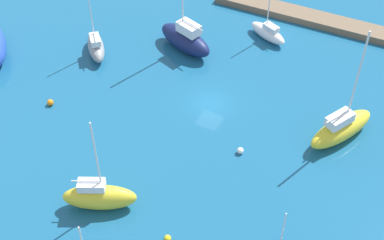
{
  "coord_description": "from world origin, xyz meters",
  "views": [
    {
      "loc": [
        -16.9,
        40.09,
        40.08
      ],
      "look_at": [
        0.0,
        4.5,
        1.5
      ],
      "focal_mm": 52.13,
      "sensor_mm": 36.0,
      "label": 1
    }
  ],
  "objects_px": {
    "sailboat_gray_east_end": "(96,46)",
    "sailboat_navy_inner_mooring": "(185,39)",
    "sailboat_yellow_far_south": "(341,128)",
    "pier_dock": "(316,19)",
    "mooring_buoy_white": "(240,151)",
    "sailboat_yellow_near_pier": "(99,196)",
    "mooring_buoy_orange": "(50,102)",
    "mooring_buoy_yellow": "(167,238)",
    "sailboat_white_far_north": "(268,33)"
  },
  "relations": [
    {
      "from": "mooring_buoy_yellow",
      "to": "sailboat_yellow_far_south",
      "type": "bearing_deg",
      "value": -118.84
    },
    {
      "from": "sailboat_yellow_far_south",
      "to": "mooring_buoy_white",
      "type": "bearing_deg",
      "value": 156.35
    },
    {
      "from": "pier_dock",
      "to": "sailboat_yellow_near_pier",
      "type": "distance_m",
      "value": 37.07
    },
    {
      "from": "sailboat_yellow_far_south",
      "to": "mooring_buoy_orange",
      "type": "bearing_deg",
      "value": 135.39
    },
    {
      "from": "sailboat_navy_inner_mooring",
      "to": "pier_dock",
      "type": "bearing_deg",
      "value": -115.27
    },
    {
      "from": "sailboat_white_far_north",
      "to": "mooring_buoy_yellow",
      "type": "distance_m",
      "value": 30.71
    },
    {
      "from": "mooring_buoy_yellow",
      "to": "pier_dock",
      "type": "bearing_deg",
      "value": -93.2
    },
    {
      "from": "sailboat_gray_east_end",
      "to": "sailboat_navy_inner_mooring",
      "type": "bearing_deg",
      "value": -100.45
    },
    {
      "from": "sailboat_gray_east_end",
      "to": "pier_dock",
      "type": "bearing_deg",
      "value": -91.3
    },
    {
      "from": "sailboat_yellow_near_pier",
      "to": "mooring_buoy_orange",
      "type": "bearing_deg",
      "value": 118.07
    },
    {
      "from": "mooring_buoy_orange",
      "to": "mooring_buoy_white",
      "type": "height_order",
      "value": "mooring_buoy_orange"
    },
    {
      "from": "mooring_buoy_yellow",
      "to": "mooring_buoy_white",
      "type": "bearing_deg",
      "value": -98.68
    },
    {
      "from": "pier_dock",
      "to": "sailboat_white_far_north",
      "type": "distance_m",
      "value": 7.31
    },
    {
      "from": "sailboat_navy_inner_mooring",
      "to": "sailboat_white_far_north",
      "type": "bearing_deg",
      "value": -122.39
    },
    {
      "from": "mooring_buoy_yellow",
      "to": "mooring_buoy_white",
      "type": "relative_size",
      "value": 0.93
    },
    {
      "from": "sailboat_gray_east_end",
      "to": "mooring_buoy_white",
      "type": "relative_size",
      "value": 13.54
    },
    {
      "from": "sailboat_navy_inner_mooring",
      "to": "sailboat_gray_east_end",
      "type": "height_order",
      "value": "sailboat_navy_inner_mooring"
    },
    {
      "from": "sailboat_navy_inner_mooring",
      "to": "mooring_buoy_yellow",
      "type": "relative_size",
      "value": 23.04
    },
    {
      "from": "mooring_buoy_yellow",
      "to": "mooring_buoy_white",
      "type": "distance_m",
      "value": 12.0
    },
    {
      "from": "sailboat_yellow_far_south",
      "to": "mooring_buoy_white",
      "type": "relative_size",
      "value": 19.3
    },
    {
      "from": "mooring_buoy_white",
      "to": "mooring_buoy_orange",
      "type": "bearing_deg",
      "value": 6.12
    },
    {
      "from": "mooring_buoy_orange",
      "to": "sailboat_white_far_north",
      "type": "bearing_deg",
      "value": -128.48
    },
    {
      "from": "pier_dock",
      "to": "mooring_buoy_white",
      "type": "height_order",
      "value": "pier_dock"
    },
    {
      "from": "sailboat_navy_inner_mooring",
      "to": "mooring_buoy_white",
      "type": "height_order",
      "value": "sailboat_navy_inner_mooring"
    },
    {
      "from": "sailboat_white_far_north",
      "to": "mooring_buoy_orange",
      "type": "height_order",
      "value": "sailboat_white_far_north"
    },
    {
      "from": "sailboat_yellow_near_pier",
      "to": "sailboat_yellow_far_south",
      "type": "distance_m",
      "value": 24.23
    },
    {
      "from": "sailboat_yellow_near_pier",
      "to": "mooring_buoy_yellow",
      "type": "xyz_separation_m",
      "value": [
        -6.98,
        0.64,
        -1.1
      ]
    },
    {
      "from": "sailboat_yellow_near_pier",
      "to": "sailboat_gray_east_end",
      "type": "bearing_deg",
      "value": 98.54
    },
    {
      "from": "sailboat_yellow_far_south",
      "to": "pier_dock",
      "type": "bearing_deg",
      "value": 52.17
    },
    {
      "from": "sailboat_white_far_north",
      "to": "sailboat_gray_east_end",
      "type": "xyz_separation_m",
      "value": [
        17.02,
        11.38,
        0.2
      ]
    },
    {
      "from": "sailboat_navy_inner_mooring",
      "to": "sailboat_gray_east_end",
      "type": "relative_size",
      "value": 1.58
    },
    {
      "from": "pier_dock",
      "to": "mooring_buoy_yellow",
      "type": "bearing_deg",
      "value": 86.8
    },
    {
      "from": "sailboat_navy_inner_mooring",
      "to": "sailboat_yellow_near_pier",
      "type": "bearing_deg",
      "value": 117.65
    },
    {
      "from": "sailboat_yellow_far_south",
      "to": "sailboat_navy_inner_mooring",
      "type": "bearing_deg",
      "value": 101.37
    },
    {
      "from": "sailboat_yellow_far_south",
      "to": "mooring_buoy_orange",
      "type": "height_order",
      "value": "sailboat_yellow_far_south"
    },
    {
      "from": "sailboat_yellow_near_pier",
      "to": "mooring_buoy_white",
      "type": "height_order",
      "value": "sailboat_yellow_near_pier"
    },
    {
      "from": "mooring_buoy_orange",
      "to": "mooring_buoy_white",
      "type": "relative_size",
      "value": 1.04
    },
    {
      "from": "sailboat_yellow_near_pier",
      "to": "sailboat_gray_east_end",
      "type": "xyz_separation_m",
      "value": [
        12.22,
        -18.61,
        -0.3
      ]
    },
    {
      "from": "pier_dock",
      "to": "sailboat_white_far_north",
      "type": "height_order",
      "value": "sailboat_white_far_north"
    },
    {
      "from": "mooring_buoy_orange",
      "to": "mooring_buoy_yellow",
      "type": "bearing_deg",
      "value": 152.9
    },
    {
      "from": "pier_dock",
      "to": "mooring_buoy_yellow",
      "type": "xyz_separation_m",
      "value": [
        2.04,
        36.58,
        -0.12
      ]
    },
    {
      "from": "sailboat_yellow_near_pier",
      "to": "sailboat_white_far_north",
      "type": "distance_m",
      "value": 30.38
    },
    {
      "from": "pier_dock",
      "to": "sailboat_white_far_north",
      "type": "bearing_deg",
      "value": 54.6
    },
    {
      "from": "pier_dock",
      "to": "mooring_buoy_yellow",
      "type": "relative_size",
      "value": 43.11
    },
    {
      "from": "mooring_buoy_yellow",
      "to": "mooring_buoy_white",
      "type": "xyz_separation_m",
      "value": [
        -1.81,
        -11.87,
        0.02
      ]
    },
    {
      "from": "sailboat_navy_inner_mooring",
      "to": "sailboat_yellow_far_south",
      "type": "xyz_separation_m",
      "value": [
        -20.1,
        6.46,
        -0.18
      ]
    },
    {
      "from": "pier_dock",
      "to": "sailboat_yellow_far_south",
      "type": "height_order",
      "value": "sailboat_yellow_far_south"
    },
    {
      "from": "sailboat_gray_east_end",
      "to": "mooring_buoy_white",
      "type": "xyz_separation_m",
      "value": [
        -21.01,
        7.38,
        -0.77
      ]
    },
    {
      "from": "mooring_buoy_yellow",
      "to": "sailboat_white_far_north",
      "type": "bearing_deg",
      "value": -85.92
    },
    {
      "from": "pier_dock",
      "to": "mooring_buoy_orange",
      "type": "xyz_separation_m",
      "value": [
        20.9,
        26.93,
        -0.08
      ]
    }
  ]
}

